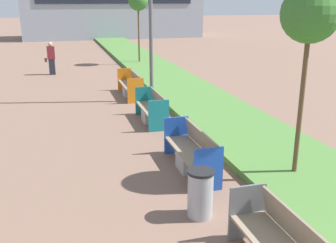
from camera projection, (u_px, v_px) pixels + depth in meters
name	position (u px, v px, depth m)	size (l,w,h in m)	color
planter_grass_strip	(212.00, 109.00, 13.54)	(2.80, 120.00, 0.18)	#4C7A38
building_backdrop	(112.00, 1.00, 39.11)	(17.33, 5.59, 7.11)	#939EAD
bench_blue_frame	(192.00, 154.00, 8.86)	(0.65, 2.23, 0.94)	#ADA8A0
bench_teal_frame	(152.00, 111.00, 12.35)	(0.65, 1.95, 0.94)	#ADA8A0
bench_orange_frame	(131.00, 87.00, 15.65)	(0.65, 2.35, 0.94)	#ADA8A0
litter_bin	(200.00, 194.00, 6.93)	(0.47, 0.47, 0.88)	#9EA0A5
sapling_tree_near	(310.00, 16.00, 7.51)	(1.15, 1.15, 4.03)	brown
sapling_tree_far	(138.00, 1.00, 22.36)	(1.13, 1.13, 4.21)	brown
pedestrian_walking	(51.00, 58.00, 20.01)	(0.53, 0.24, 1.66)	#232633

